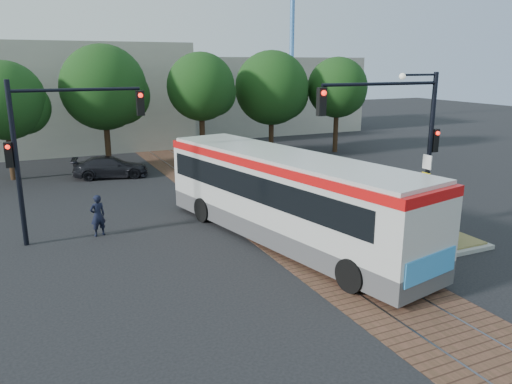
% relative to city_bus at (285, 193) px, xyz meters
% --- Properties ---
extents(ground, '(120.00, 120.00, 0.00)m').
position_rel_city_bus_xyz_m(ground, '(0.61, -0.38, -1.86)').
color(ground, black).
rests_on(ground, ground).
extents(trackbed, '(3.60, 40.00, 0.02)m').
position_rel_city_bus_xyz_m(trackbed, '(0.61, 3.62, -1.85)').
color(trackbed, brown).
rests_on(trackbed, ground).
extents(tree_row, '(26.40, 5.60, 7.67)m').
position_rel_city_bus_xyz_m(tree_row, '(1.82, 16.04, 2.99)').
color(tree_row, '#382314').
rests_on(tree_row, ground).
extents(warehouses, '(40.00, 13.00, 8.00)m').
position_rel_city_bus_xyz_m(warehouses, '(0.09, 28.37, 1.96)').
color(warehouses, '#ADA899').
rests_on(warehouses, ground).
extents(crane, '(8.00, 0.50, 18.00)m').
position_rel_city_bus_xyz_m(crane, '(18.61, 33.62, 9.03)').
color(crane, '#3F72B2').
rests_on(crane, ground).
extents(city_bus, '(5.18, 12.71, 3.33)m').
position_rel_city_bus_xyz_m(city_bus, '(0.00, 0.00, 0.00)').
color(city_bus, '#49494C').
rests_on(city_bus, ground).
extents(traffic_island, '(2.20, 5.20, 1.13)m').
position_rel_city_bus_xyz_m(traffic_island, '(5.43, -1.28, -1.53)').
color(traffic_island, gray).
rests_on(traffic_island, ground).
extents(signal_pole_main, '(5.49, 0.46, 6.00)m').
position_rel_city_bus_xyz_m(signal_pole_main, '(4.48, -1.19, 2.30)').
color(signal_pole_main, black).
rests_on(signal_pole_main, ground).
extents(signal_pole_left, '(4.99, 0.34, 6.00)m').
position_rel_city_bus_xyz_m(signal_pole_left, '(-7.75, 3.62, 2.01)').
color(signal_pole_left, black).
rests_on(signal_pole_left, ground).
extents(officer, '(0.69, 0.54, 1.64)m').
position_rel_city_bus_xyz_m(officer, '(-6.29, 3.55, -1.03)').
color(officer, black).
rests_on(officer, ground).
extents(parked_car, '(4.50, 2.51, 1.23)m').
position_rel_city_bus_xyz_m(parked_car, '(-4.20, 13.80, -1.24)').
color(parked_car, black).
rests_on(parked_car, ground).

